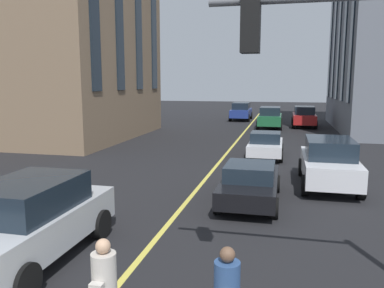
{
  "coord_description": "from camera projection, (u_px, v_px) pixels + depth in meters",
  "views": [
    {
      "loc": [
        -2.76,
        -3.14,
        4.04
      ],
      "look_at": [
        10.51,
        -0.0,
        1.88
      ],
      "focal_mm": 36.62,
      "sensor_mm": 36.0,
      "label": 1
    }
  ],
  "objects": [
    {
      "name": "car_red_trailing",
      "position": [
        304.0,
        116.0,
        35.52
      ],
      "size": [
        4.7,
        2.14,
        1.88
      ],
      "color": "#B21E1E",
      "rests_on": "ground_plane"
    },
    {
      "name": "car_blue_mid",
      "position": [
        241.0,
        111.0,
        41.93
      ],
      "size": [
        4.7,
        2.14,
        1.88
      ],
      "color": "navy",
      "rests_on": "ground_plane"
    },
    {
      "name": "car_black_parked_a",
      "position": [
        250.0,
        182.0,
        13.17
      ],
      "size": [
        4.4,
        1.95,
        1.37
      ],
      "color": "black",
      "rests_on": "ground_plane"
    },
    {
      "name": "car_green_parked_b",
      "position": [
        270.0,
        117.0,
        34.59
      ],
      "size": [
        4.7,
        2.14,
        1.88
      ],
      "color": "#1E6038",
      "rests_on": "ground_plane"
    },
    {
      "name": "lane_centre_line",
      "position": [
        229.0,
        151.0,
        23.22
      ],
      "size": [
        80.0,
        0.16,
        0.01
      ],
      "color": "#D8C64C",
      "rests_on": "ground_plane"
    },
    {
      "name": "car_silver_oncoming",
      "position": [
        30.0,
        220.0,
        8.83
      ],
      "size": [
        4.7,
        2.14,
        1.88
      ],
      "color": "#B7BABF",
      "rests_on": "ground_plane"
    },
    {
      "name": "car_white_near",
      "position": [
        265.0,
        145.0,
        21.11
      ],
      "size": [
        3.9,
        1.89,
        1.4
      ],
      "color": "silver",
      "rests_on": "ground_plane"
    },
    {
      "name": "car_white_far",
      "position": [
        329.0,
        162.0,
        15.22
      ],
      "size": [
        4.7,
        2.14,
        1.88
      ],
      "color": "silver",
      "rests_on": "ground_plane"
    }
  ]
}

